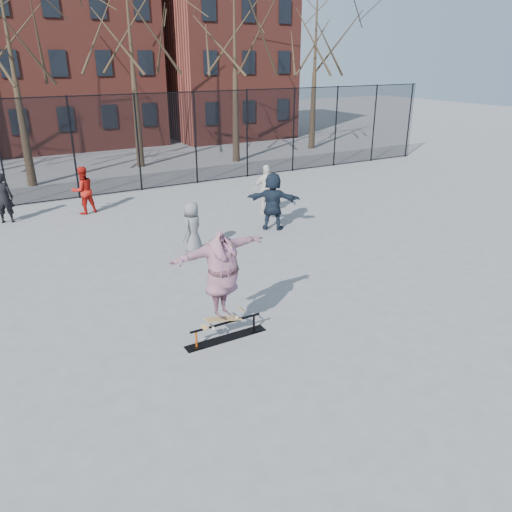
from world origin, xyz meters
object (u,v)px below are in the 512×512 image
skate_rail (226,332)px  bystander_extra (192,228)px  skater (222,278)px  bystander_white (267,190)px  skateboard (223,320)px  bystander_black (3,198)px  bystander_navy (273,201)px  bystander_red (83,190)px

skate_rail → bystander_extra: 4.92m
skater → bystander_white: bearing=41.7°
bystander_extra → skateboard: bearing=39.1°
skater → bystander_extra: skater is taller
skateboard → skater: size_ratio=0.38×
bystander_extra → skater: bearing=39.1°
skate_rail → bystander_black: 11.13m
skate_rail → bystander_white: 8.76m
skate_rail → bystander_navy: bystander_navy is taller
bystander_white → bystander_navy: bystander_navy is taller
bystander_black → bystander_navy: 9.21m
bystander_black → bystander_navy: bystander_navy is taller
bystander_navy → bystander_extra: (-3.19, -0.78, -0.17)m
bystander_white → bystander_extra: size_ratio=1.15×
skater → skate_rail: bearing=-11.4°
skate_rail → bystander_extra: size_ratio=1.13×
skate_rail → skater: 1.22m
skateboard → bystander_red: bearing=92.5°
skate_rail → bystander_extra: (1.31, 4.70, 0.63)m
skateboard → bystander_red: bystander_red is taller
skateboard → bystander_red: size_ratio=0.49×
bystander_black → skateboard: bearing=122.7°
bystander_navy → bystander_extra: bystander_navy is taller
bystander_black → skater: bearing=122.7°
skate_rail → skater: bearing=-180.0°
skateboard → bystander_navy: (4.55, 5.48, 0.51)m
bystander_red → bystander_navy: bystander_navy is taller
skateboard → bystander_white: bearing=53.2°
skateboard → bystander_extra: bystander_extra is taller
skateboard → skater: skater is taller
skate_rail → bystander_extra: bearing=74.4°
skateboard → bystander_red: 10.44m
bystander_red → bystander_navy: 7.04m
bystander_white → bystander_navy: size_ratio=0.95×
skate_rail → skateboard: 0.29m
skater → bystander_white: 8.77m
skater → bystander_black: (-3.06, 10.66, -0.50)m
bystander_extra → bystander_navy: bearing=159.0°
bystander_black → bystander_extra: size_ratio=1.12×
bystander_red → bystander_black: bearing=-17.6°
bystander_white → skate_rail: bearing=71.9°
skateboard → bystander_black: size_ratio=0.48×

